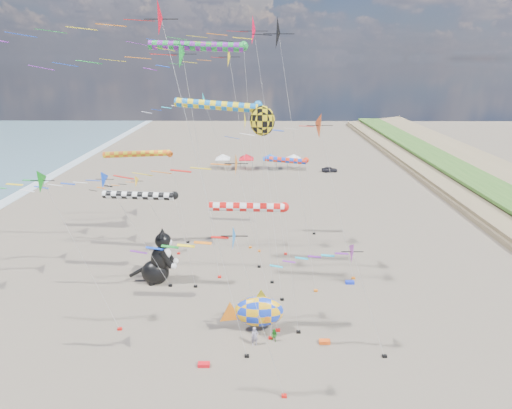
{
  "coord_description": "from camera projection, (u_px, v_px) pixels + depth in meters",
  "views": [
    {
      "loc": [
        1.7,
        -22.36,
        22.17
      ],
      "look_at": [
        1.42,
        12.0,
        9.58
      ],
      "focal_mm": 28.0,
      "sensor_mm": 36.0,
      "label": 1
    }
  ],
  "objects": [
    {
      "name": "kite_bag_0",
      "position": [
        234.0,
        314.0,
        36.55
      ],
      "size": [
        0.9,
        0.44,
        0.3
      ],
      "primitive_type": "cube",
      "color": "black",
      "rests_on": "ground"
    },
    {
      "name": "delta_kite_3",
      "position": [
        223.0,
        170.0,
        29.59
      ],
      "size": [
        11.68,
        1.99,
        15.8
      ],
      "color": "orange",
      "rests_on": "ground"
    },
    {
      "name": "person_adult",
      "position": [
        255.0,
        336.0,
        32.55
      ],
      "size": [
        0.72,
        0.59,
        1.69
      ],
      "primitive_type": "imported",
      "rotation": [
        0.0,
        0.0,
        0.33
      ],
      "color": "gray",
      "rests_on": "ground"
    },
    {
      "name": "angelfish_kite",
      "position": [
        260.0,
        123.0,
        34.99
      ],
      "size": [
        3.74,
        3.02,
        18.36
      ],
      "color": "yellow",
      "rests_on": "ground"
    },
    {
      "name": "delta_kite_2",
      "position": [
        278.0,
        36.0,
        32.2
      ],
      "size": [
        13.23,
        2.82,
        25.56
      ],
      "color": "black",
      "rests_on": "ground"
    },
    {
      "name": "delta_kite_0",
      "position": [
        31.0,
        185.0,
        30.17
      ],
      "size": [
        11.43,
        2.04,
        14.56
      ],
      "color": "#0F8418",
      "rests_on": "ground"
    },
    {
      "name": "cat_inflatable",
      "position": [
        157.0,
        256.0,
        41.25
      ],
      "size": [
        4.44,
        2.3,
        5.92
      ],
      "primitive_type": null,
      "rotation": [
        0.0,
        0.0,
        0.02
      ],
      "color": "black",
      "rests_on": "ground"
    },
    {
      "name": "delta_kite_10",
      "position": [
        135.0,
        22.0,
        23.23
      ],
      "size": [
        15.59,
        2.34,
        25.71
      ],
      "color": "red",
      "rests_on": "ground"
    },
    {
      "name": "delta_kite_6",
      "position": [
        244.0,
        32.0,
        39.56
      ],
      "size": [
        16.48,
        3.18,
        26.5
      ],
      "color": "#EF082F",
      "rests_on": "ground"
    },
    {
      "name": "delta_kite_5",
      "position": [
        225.0,
        59.0,
        41.14
      ],
      "size": [
        11.2,
        2.44,
        23.64
      ],
      "color": "yellow",
      "rests_on": "ground"
    },
    {
      "name": "delta_kite_8",
      "position": [
        125.0,
        184.0,
        45.11
      ],
      "size": [
        9.74,
        1.52,
        10.01
      ],
      "color": "yellow",
      "rests_on": "ground"
    },
    {
      "name": "delta_kite_1",
      "position": [
        225.0,
        235.0,
        23.57
      ],
      "size": [
        8.56,
        1.7,
        13.6
      ],
      "color": "blue",
      "rests_on": "ground"
    },
    {
      "name": "windsock_4",
      "position": [
        201.0,
        47.0,
        37.11
      ],
      "size": [
        10.58,
        0.88,
        23.7
      ],
      "color": "green",
      "rests_on": "ground"
    },
    {
      "name": "fish_inflatable",
      "position": [
        258.0,
        311.0,
        33.81
      ],
      "size": [
        5.68,
        2.4,
        4.18
      ],
      "color": "blue",
      "rests_on": "ground"
    },
    {
      "name": "tent_row",
      "position": [
        258.0,
        155.0,
        83.88
      ],
      "size": [
        19.2,
        4.2,
        3.8
      ],
      "color": "white",
      "rests_on": "ground"
    },
    {
      "name": "kite_bag_3",
      "position": [
        204.0,
        365.0,
        30.52
      ],
      "size": [
        0.9,
        0.44,
        0.3
      ],
      "primitive_type": "cube",
      "color": "red",
      "rests_on": "ground"
    },
    {
      "name": "windsock_0",
      "position": [
        143.0,
        196.0,
        37.76
      ],
      "size": [
        8.5,
        0.8,
        10.4
      ],
      "color": "black",
      "rests_on": "ground"
    },
    {
      "name": "delta_kite_11",
      "position": [
        349.0,
        259.0,
        28.53
      ],
      "size": [
        8.32,
        1.79,
        9.95
      ],
      "color": "purple",
      "rests_on": "ground"
    },
    {
      "name": "kite_bag_1",
      "position": [
        350.0,
        282.0,
        41.74
      ],
      "size": [
        0.9,
        0.44,
        0.3
      ],
      "primitive_type": "cube",
      "color": "#152DD8",
      "rests_on": "ground"
    },
    {
      "name": "ground",
      "position": [
        235.0,
        387.0,
        28.64
      ],
      "size": [
        260.0,
        260.0,
        0.0
      ],
      "primitive_type": "plane",
      "color": "brown",
      "rests_on": "ground"
    },
    {
      "name": "windsock_3",
      "position": [
        252.0,
        208.0,
        30.36
      ],
      "size": [
        7.39,
        0.75,
        11.94
      ],
      "color": "red",
      "rests_on": "ground"
    },
    {
      "name": "child_green",
      "position": [
        274.0,
        336.0,
        33.04
      ],
      "size": [
        0.73,
        0.69,
        1.18
      ],
      "primitive_type": "imported",
      "rotation": [
        0.0,
        0.0,
        -0.58
      ],
      "color": "#247C21",
      "rests_on": "ground"
    },
    {
      "name": "delta_kite_9",
      "position": [
        99.0,
        184.0,
        37.54
      ],
      "size": [
        12.47,
        1.94,
        12.38
      ],
      "color": "blue",
      "rests_on": "ground"
    },
    {
      "name": "windsock_5",
      "position": [
        140.0,
        154.0,
        47.16
      ],
      "size": [
        9.44,
        0.78,
        11.97
      ],
      "color": "orange",
      "rests_on": "ground"
    },
    {
      "name": "delta_kite_4",
      "position": [
        314.0,
        129.0,
        37.24
      ],
      "size": [
        13.2,
        2.76,
        17.61
      ],
      "color": "#D84211",
      "rests_on": "ground"
    },
    {
      "name": "windsock_1",
      "position": [
        288.0,
        161.0,
        50.11
      ],
      "size": [
        6.88,
        0.72,
        10.55
      ],
      "color": "red",
      "rests_on": "ground"
    },
    {
      "name": "kite_bag_2",
      "position": [
        325.0,
        342.0,
        32.99
      ],
      "size": [
        0.9,
        0.44,
        0.3
      ],
      "primitive_type": "cube",
      "color": "#F95415",
      "rests_on": "ground"
    },
    {
      "name": "parked_car",
      "position": [
        330.0,
        169.0,
        82.78
      ],
      "size": [
        3.33,
        1.53,
        1.11
      ],
      "primitive_type": "imported",
      "rotation": [
        0.0,
        0.0,
        1.64
      ],
      "color": "#26262D",
      "rests_on": "ground"
    },
    {
      "name": "delta_kite_12",
      "position": [
        162.0,
        56.0,
        35.28
      ],
      "size": [
        16.48,
        2.84,
        24.07
      ],
      "color": "#129C2C",
      "rests_on": "ground"
    },
    {
      "name": "windsock_2",
      "position": [
        221.0,
        106.0,
        35.71
      ],
      "size": [
        9.18,
        0.84,
        18.66
      ],
      "color": "blue",
      "rests_on": "ground"
    },
    {
      "name": "child_blue",
      "position": [
        229.0,
        311.0,
        36.35
      ],
      "size": [
        0.53,
        0.68,
        1.08
      ],
      "primitive_type": "imported",
      "rotation": [
        0.0,
        0.0,
        1.07
      ],
      "color": "#2425AD",
      "rests_on": "ground"
    },
    {
      "name": "delta_kite_7",
      "position": [
        203.0,
        103.0,
        43.63
      ],
      "size": [
        10.76,
        2.06,
        19.0
      ],
      "color": "#0FBAD2",
      "rests_on": "ground"
    }
  ]
}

